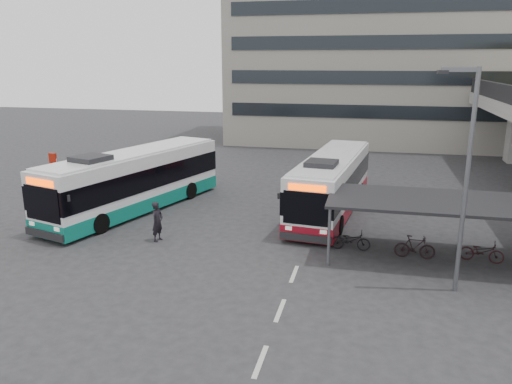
% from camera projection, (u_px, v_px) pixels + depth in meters
% --- Properties ---
extents(ground, '(120.00, 120.00, 0.00)m').
position_uv_depth(ground, '(232.00, 268.00, 19.99)').
color(ground, '#28282B').
rests_on(ground, ground).
extents(bike_shelter, '(10.00, 4.00, 2.54)m').
position_uv_depth(bike_shelter, '(449.00, 222.00, 20.53)').
color(bike_shelter, '#595B60').
rests_on(bike_shelter, ground).
extents(office_block, '(30.00, 15.00, 25.00)m').
position_uv_depth(office_block, '(388.00, 14.00, 49.36)').
color(office_block, gray).
rests_on(office_block, ground).
extents(road_markings, '(0.15, 7.60, 0.01)m').
position_uv_depth(road_markings, '(280.00, 310.00, 16.61)').
color(road_markings, beige).
rests_on(road_markings, ground).
extents(bus_main, '(3.72, 11.57, 3.36)m').
position_uv_depth(bus_main, '(332.00, 184.00, 27.16)').
color(bus_main, white).
rests_on(bus_main, ground).
extents(bus_teal, '(5.84, 12.24, 3.55)m').
position_uv_depth(bus_teal, '(135.00, 181.00, 27.39)').
color(bus_teal, white).
rests_on(bus_teal, ground).
extents(pedestrian, '(0.56, 0.75, 1.85)m').
position_uv_depth(pedestrian, '(157.00, 222.00, 22.81)').
color(pedestrian, black).
rests_on(pedestrian, ground).
extents(lamp_post, '(1.38, 0.36, 7.88)m').
position_uv_depth(lamp_post, '(465.00, 169.00, 16.91)').
color(lamp_post, '#595B60').
rests_on(lamp_post, ground).
extents(sign_totem_north, '(0.53, 0.18, 2.44)m').
position_uv_depth(sign_totem_north, '(54.00, 172.00, 31.53)').
color(sign_totem_north, '#AB1A0A').
rests_on(sign_totem_north, ground).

